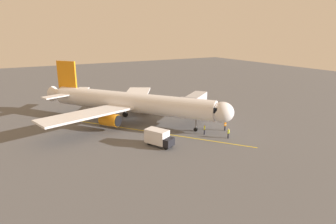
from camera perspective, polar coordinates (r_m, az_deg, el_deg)
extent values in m
plane|color=#565659|center=(60.60, -7.61, -1.27)|extent=(220.00, 220.00, 0.00)
cube|color=yellow|center=(52.86, -4.77, -3.72)|extent=(24.26, 32.09, 0.01)
cylinder|color=white|center=(57.00, -7.40, 1.93)|extent=(23.49, 29.44, 3.80)
ellipsoid|color=white|center=(50.37, 10.70, -0.04)|extent=(5.29, 5.37, 3.61)
cone|color=white|center=(68.21, -20.90, 3.28)|extent=(4.54, 4.45, 3.42)
cube|color=black|center=(50.54, 9.19, 0.73)|extent=(3.54, 3.22, 0.90)
cube|color=white|center=(66.14, -6.38, 3.33)|extent=(13.24, 17.29, 0.36)
cylinder|color=orange|center=(62.86, -5.42, 1.31)|extent=(3.88, 4.10, 2.30)
cylinder|color=black|center=(62.06, -4.00, 1.15)|extent=(1.80, 1.42, 2.10)
cube|color=white|center=(52.51, -15.64, -0.39)|extent=(17.81, 9.43, 0.36)
cylinder|color=orange|center=(53.40, -11.42, -1.53)|extent=(3.88, 4.10, 2.30)
cylinder|color=black|center=(52.45, -9.84, -1.76)|extent=(1.80, 1.42, 2.10)
cube|color=orange|center=(65.51, -19.32, 6.35)|extent=(3.18, 4.05, 7.20)
cube|color=white|center=(68.19, -17.09, 4.13)|extent=(5.64, 6.62, 0.24)
cube|color=white|center=(63.58, -20.80, 3.01)|extent=(6.83, 4.35, 0.24)
cylinder|color=slate|center=(52.21, 5.54, -1.99)|extent=(0.24, 0.24, 2.77)
cylinder|color=black|center=(52.65, 5.51, -3.42)|extent=(0.78, 0.83, 0.70)
cylinder|color=slate|center=(61.21, -8.50, 0.74)|extent=(0.24, 0.24, 2.77)
cylinder|color=black|center=(61.57, -8.45, -0.50)|extent=(1.02, 1.15, 1.10)
cylinder|color=slate|center=(57.03, -11.25, -0.49)|extent=(0.24, 0.24, 2.77)
cylinder|color=black|center=(57.43, -11.17, -1.82)|extent=(1.02, 1.15, 1.10)
cube|color=#B7B7BC|center=(58.34, 5.26, 2.11)|extent=(8.75, 7.49, 2.50)
cube|color=gray|center=(54.21, 3.75, 1.10)|extent=(4.16, 4.24, 3.00)
cylinder|color=slate|center=(62.98, 6.52, 1.25)|extent=(0.70, 0.70, 3.90)
cube|color=#333338|center=(63.40, 6.47, -0.19)|extent=(2.00, 2.00, 0.60)
cylinder|color=#23232D|center=(50.06, 11.81, -4.60)|extent=(0.26, 0.26, 0.88)
cube|color=#D8EA19|center=(49.81, 11.86, -3.80)|extent=(0.45, 0.42, 0.60)
cube|color=silver|center=(49.81, 11.86, -3.80)|extent=(0.47, 0.44, 0.10)
sphere|color=beige|center=(49.68, 11.88, -3.35)|extent=(0.22, 0.22, 0.22)
cylinder|color=#23232D|center=(53.75, 11.19, -3.15)|extent=(0.26, 0.26, 0.88)
cube|color=orange|center=(53.52, 11.23, -2.40)|extent=(0.43, 0.33, 0.60)
cube|color=silver|center=(53.52, 11.23, -2.40)|extent=(0.45, 0.35, 0.10)
sphere|color=#9E7051|center=(53.39, 11.26, -1.97)|extent=(0.22, 0.22, 0.22)
cylinder|color=#23232D|center=(51.19, 7.21, -3.93)|extent=(0.26, 0.26, 0.88)
cube|color=#D8EA19|center=(50.95, 7.24, -3.15)|extent=(0.42, 0.45, 0.60)
cube|color=silver|center=(50.95, 7.24, -3.15)|extent=(0.44, 0.47, 0.10)
sphere|color=tan|center=(50.81, 7.25, -2.70)|extent=(0.22, 0.22, 0.22)
cube|color=black|center=(44.81, -0.18, -5.90)|extent=(2.45, 2.36, 1.20)
cube|color=black|center=(44.37, 0.56, -5.85)|extent=(1.60, 0.89, 0.70)
cube|color=silver|center=(45.69, -2.21, -4.81)|extent=(3.38, 4.11, 2.20)
cylinder|color=black|center=(45.40, 0.55, -6.42)|extent=(0.59, 0.86, 0.84)
cylinder|color=black|center=(44.40, -0.40, -6.94)|extent=(0.59, 0.86, 0.84)
cylinder|color=black|center=(47.13, -2.70, -5.59)|extent=(0.59, 0.86, 0.84)
cylinder|color=black|center=(46.17, -3.68, -6.07)|extent=(0.59, 0.86, 0.84)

